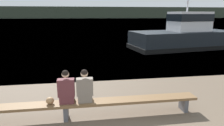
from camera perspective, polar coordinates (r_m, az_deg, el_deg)
The scene contains 7 objects.
water_surface at distance 128.42m, azimuth -8.66°, elevation 12.38°, with size 240.00×240.00×0.00m, color #386084.
far_shoreline at distance 146.84m, azimuth -8.74°, elevation 14.06°, with size 600.00×12.00×7.76m, color #384233.
bench_main at distance 5.84m, azimuth -13.10°, elevation -11.75°, with size 7.68×0.45×0.49m.
person_left at distance 5.67m, azimuth -12.91°, elevation -7.37°, with size 0.45×0.41×0.95m.
person_right at distance 5.65m, azimuth -7.79°, elevation -7.21°, with size 0.45×0.41×0.95m.
shopping_bag at distance 5.81m, azimuth -17.29°, elevation -10.23°, with size 0.22×0.19×0.20m.
tugboat_red at distance 18.50m, azimuth 20.00°, elevation 7.06°, with size 9.58×4.99×5.36m.
Camera 1 is at (-0.31, -2.23, 2.89)m, focal length 32.00 mm.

